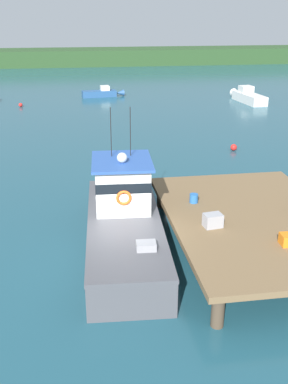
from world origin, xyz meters
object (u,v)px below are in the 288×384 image
moored_boat_mid_harbor (247,97)px  mooring_buoy_inshore (21,105)px  moored_boat_far_left (102,93)px  main_fishing_boat (124,218)px  crate_stack_mid_dock (213,220)px  mooring_buoy_spare_mooring (234,147)px  bait_bucket (194,198)px

moored_boat_mid_harbor → mooring_buoy_inshore: size_ratio=16.58×
moored_boat_far_left → main_fishing_boat: bearing=-92.4°
crate_stack_mid_dock → mooring_buoy_spare_mooring: crate_stack_mid_dock is taller
bait_bucket → mooring_buoy_inshore: bearing=108.8°
moored_boat_mid_harbor → mooring_buoy_inshore: bearing=178.0°
bait_bucket → crate_stack_mid_dock: bearing=-87.1°
mooring_buoy_spare_mooring → main_fishing_boat: bearing=-126.1°
moored_boat_mid_harbor → mooring_buoy_spare_mooring: 16.72m
main_fishing_boat → mooring_buoy_spare_mooring: bearing=53.9°
crate_stack_mid_dock → moored_boat_mid_harbor: 30.21m
main_fishing_boat → bait_bucket: size_ratio=29.09×
bait_bucket → mooring_buoy_spare_mooring: 11.65m
crate_stack_mid_dock → bait_bucket: (-0.11, 2.12, -0.06)m
main_fishing_boat → mooring_buoy_spare_mooring: (7.97, 10.93, -0.81)m
moored_boat_mid_harbor → mooring_buoy_spare_mooring: moored_boat_mid_harbor is taller
mooring_buoy_inshore → bait_bucket: bearing=-71.2°
moored_boat_far_left → mooring_buoy_inshore: moored_boat_far_left is taller
main_fishing_boat → mooring_buoy_inshore: size_ratio=28.86×
crate_stack_mid_dock → bait_bucket: crate_stack_mid_dock is taller
bait_bucket → moored_boat_mid_harbor: bait_bucket is taller
moored_boat_far_left → moored_boat_mid_harbor: bearing=-19.9°
crate_stack_mid_dock → moored_boat_far_left: 32.70m
main_fishing_boat → crate_stack_mid_dock: (2.84, -1.53, 0.42)m
mooring_buoy_spare_mooring → mooring_buoy_inshore: bearing=131.6°
bait_bucket → mooring_buoy_inshore: (-9.00, 26.40, -1.20)m
main_fishing_boat → mooring_buoy_spare_mooring: size_ratio=24.97×
bait_bucket → moored_boat_far_left: (-1.45, 30.53, -1.00)m
moored_boat_far_left → moored_boat_mid_harbor: (13.32, -4.84, 0.12)m
main_fishing_boat → bait_bucket: 2.82m
bait_bucket → mooring_buoy_inshore: 27.92m
moored_boat_mid_harbor → mooring_buoy_spare_mooring: bearing=-113.4°
main_fishing_boat → moored_boat_far_left: (1.29, 31.11, -0.64)m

